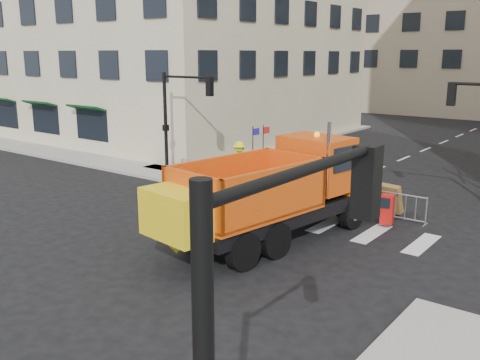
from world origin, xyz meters
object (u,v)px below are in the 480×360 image
Objects in this scene: cop_b at (338,194)px; cop_c at (333,190)px; newspaper_box at (387,209)px; plow_truck at (274,190)px; cop_a at (346,190)px; worker at (239,160)px.

cop_c is (-0.28, 0.10, 0.08)m from cop_b.
newspaper_box is (2.52, -0.49, -0.22)m from cop_c.
plow_truck is 6.41× the size of cop_b.
cop_a is 0.59m from cop_c.
worker reaches higher than cop_c.
worker is 1.72× the size of newspaper_box.
plow_truck is 9.85× the size of newspaper_box.
cop_c reaches higher than cop_b.
cop_b is at bearing 4.14° from plow_truck.
plow_truck is at bearing 24.41° from cop_c.
cop_c is 1.68× the size of newspaper_box.
plow_truck is at bearing -72.08° from worker.
plow_truck reaches higher than newspaper_box.
cop_b is (0.32, 4.16, -0.97)m from plow_truck.
cop_c reaches higher than newspaper_box.
newspaper_box is at bearing -160.29° from cop_b.
plow_truck is 8.89m from worker.
plow_truck is 4.69m from newspaper_box.
newspaper_box is (8.81, -2.51, -0.40)m from worker.
cop_b is 2.28m from newspaper_box.
cop_b is 0.31m from cop_c.
cop_a is at bearing 155.43° from newspaper_box.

